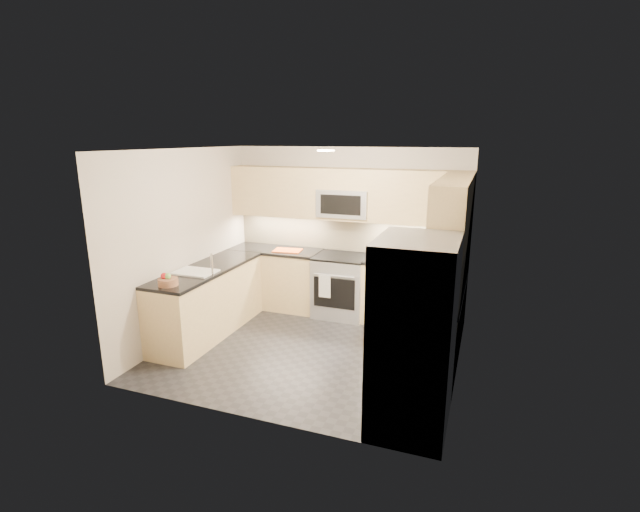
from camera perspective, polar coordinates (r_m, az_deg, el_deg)
The scene contains 35 objects.
floor at distance 6.06m, azimuth -1.16°, elevation -11.38°, with size 3.60×3.20×0.00m, color black.
ceiling at distance 5.46m, azimuth -1.29°, elevation 12.98°, with size 3.60×3.20×0.02m, color beige.
wall_back at distance 7.11m, azimuth 3.47°, elevation 3.14°, with size 3.60×0.02×2.50m, color #BCB2A4.
wall_front at distance 4.24m, azimuth -9.11°, elevation -4.87°, with size 3.60×0.02×2.50m, color #BCB2A4.
wall_left at distance 6.49m, azimuth -16.22°, elevation 1.49°, with size 0.02×3.20×2.50m, color #BCB2A4.
wall_right at distance 5.27m, azimuth 17.34°, elevation -1.51°, with size 0.02×3.20×2.50m, color #BCB2A4.
base_cab_back_left at distance 7.41m, azimuth -5.41°, elevation -2.80°, with size 1.42×0.60×0.90m, color #DCBF85.
base_cab_back_right at distance 6.81m, azimuth 11.48°, elevation -4.62°, with size 1.42×0.60×0.90m, color #DCBF85.
base_cab_right at distance 5.69m, azimuth 13.78°, elevation -8.62°, with size 0.60×1.70×0.90m, color #DCBF85.
base_cab_peninsula at distance 6.54m, azimuth -13.59°, elevation -5.54°, with size 0.60×2.00×0.90m, color #DCBF85.
countertop_back_left at distance 7.29m, azimuth -5.49°, elevation 0.73°, with size 1.42×0.63×0.04m, color black.
countertop_back_right at distance 6.67m, azimuth 11.68°, elevation -0.80°, with size 1.42×0.63×0.04m, color black.
countertop_right at distance 5.53m, azimuth 14.07°, elevation -4.13°, with size 0.63×1.70×0.04m, color black.
countertop_peninsula at distance 6.40m, azimuth -13.84°, elevation -1.58°, with size 0.63×2.00×0.04m, color black.
upper_cab_back at distance 6.85m, azimuth 3.12°, elevation 7.60°, with size 3.60×0.35×0.75m, color #DCBF85.
upper_cab_right at distance 5.43m, azimuth 16.11°, elevation 5.25°, with size 0.35×1.95×0.75m, color #DCBF85.
backsplash_back at distance 7.11m, azimuth 3.45°, elevation 2.70°, with size 3.60×0.01×0.51m, color #BEAF89.
backsplash_right at distance 5.72m, azimuth 17.51°, elevation -0.87°, with size 0.01×2.30×0.51m, color #BEAF89.
gas_range at distance 7.01m, azimuth 2.60°, elevation -3.73°, with size 0.76×0.65×0.91m, color #A3A6AB.
range_cooktop at distance 6.88m, azimuth 2.65°, elevation -0.09°, with size 0.76×0.65×0.03m, color black.
oven_door_glass at distance 6.71m, azimuth 1.75°, elevation -4.60°, with size 0.62×0.02×0.45m, color black.
oven_handle at distance 6.61m, azimuth 1.71°, elevation -2.44°, with size 0.02×0.02×0.60m, color #B2B5BA.
microwave at distance 6.84m, azimuth 3.04°, elevation 6.53°, with size 0.76×0.40×0.40m, color #A2A4A9.
microwave_door at distance 6.65m, azimuth 2.52°, elevation 6.31°, with size 0.60×0.01×0.28m, color black.
refrigerator at distance 4.33m, azimuth 11.44°, elevation -9.54°, with size 0.70×0.90×1.80m, color gray.
fridge_handle_left at distance 4.21m, azimuth 6.04°, elevation -9.29°, with size 0.02×0.02×1.20m, color #B2B5BA.
fridge_handle_right at distance 4.54m, azimuth 7.17°, elevation -7.54°, with size 0.02×0.02×1.20m, color #B2B5BA.
sink_basin at distance 6.21m, azimuth -15.08°, elevation -2.52°, with size 0.52×0.38×0.16m, color white.
faucet at distance 6.01m, azimuth -13.18°, elevation -0.97°, with size 0.03×0.03×0.28m, color silver.
utensil_bowl at distance 6.54m, azimuth 15.17°, elevation -0.33°, with size 0.31×0.31×0.18m, color #4EAF4B.
cutting_board at distance 7.14m, azimuth -4.02°, elevation 0.69°, with size 0.42×0.29×0.01m, color #D84F14.
fruit_basket at distance 5.75m, azimuth -18.19°, elevation -3.05°, with size 0.23×0.23×0.09m, color #8F5E42.
fruit_apple at distance 5.75m, azimuth -18.65°, elevation -2.34°, with size 0.08×0.08×0.08m, color red.
fruit_pear at distance 5.73m, azimuth -18.22°, elevation -2.36°, with size 0.07×0.07×0.07m, color #75BE51.
dish_towel_check at distance 6.68m, azimuth 0.58°, elevation -3.77°, with size 0.17×0.01×0.33m, color silver.
Camera 1 is at (1.98, -5.08, 2.64)m, focal length 26.00 mm.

